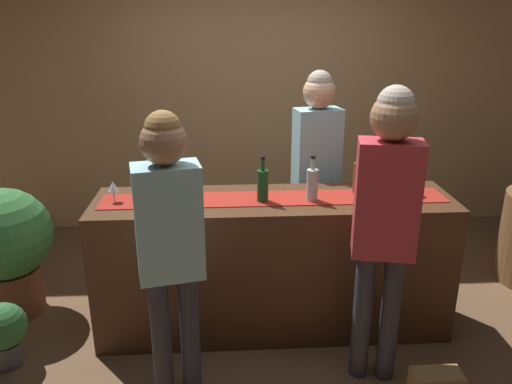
{
  "coord_description": "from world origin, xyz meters",
  "views": [
    {
      "loc": [
        -0.31,
        -3.09,
        2.12
      ],
      "look_at": [
        -0.12,
        0.0,
        1.01
      ],
      "focal_mm": 35.57,
      "sensor_mm": 36.0,
      "label": 1
    }
  ],
  "objects": [
    {
      "name": "ground_plane",
      "position": [
        0.0,
        0.0,
        0.0
      ],
      "size": [
        10.0,
        10.0,
        0.0
      ],
      "primitive_type": "plane",
      "color": "brown"
    },
    {
      "name": "back_wall",
      "position": [
        0.0,
        1.9,
        1.45
      ],
      "size": [
        6.0,
        0.12,
        2.9
      ],
      "primitive_type": "cube",
      "color": "tan",
      "rests_on": "ground"
    },
    {
      "name": "bar_counter",
      "position": [
        0.0,
        0.0,
        0.48
      ],
      "size": [
        2.36,
        0.6,
        0.96
      ],
      "primitive_type": "cube",
      "color": "#472B19",
      "rests_on": "ground"
    },
    {
      "name": "counter_runner_cloth",
      "position": [
        0.0,
        0.0,
        0.96
      ],
      "size": [
        2.25,
        0.28,
        0.01
      ],
      "primitive_type": "cube",
      "color": "maroon",
      "rests_on": "bar_counter"
    },
    {
      "name": "wine_bottle_clear",
      "position": [
        0.24,
        -0.05,
        1.07
      ],
      "size": [
        0.07,
        0.07,
        0.3
      ],
      "color": "#B2C6C1",
      "rests_on": "bar_counter"
    },
    {
      "name": "wine_bottle_amber",
      "position": [
        0.57,
        0.08,
        1.07
      ],
      "size": [
        0.07,
        0.07,
        0.3
      ],
      "color": "brown",
      "rests_on": "bar_counter"
    },
    {
      "name": "wine_bottle_green",
      "position": [
        -0.08,
        -0.05,
        1.07
      ],
      "size": [
        0.07,
        0.07,
        0.3
      ],
      "color": "#194723",
      "rests_on": "bar_counter"
    },
    {
      "name": "wine_glass_near_customer",
      "position": [
        -0.59,
        -0.05,
        1.06
      ],
      "size": [
        0.07,
        0.07,
        0.14
      ],
      "color": "silver",
      "rests_on": "bar_counter"
    },
    {
      "name": "wine_glass_mid_counter",
      "position": [
        -1.03,
        -0.01,
        1.06
      ],
      "size": [
        0.07,
        0.07,
        0.14
      ],
      "color": "silver",
      "rests_on": "bar_counter"
    },
    {
      "name": "wine_glass_far_end",
      "position": [
        0.94,
        -0.01,
        1.06
      ],
      "size": [
        0.07,
        0.07,
        0.14
      ],
      "color": "silver",
      "rests_on": "bar_counter"
    },
    {
      "name": "bartender",
      "position": [
        0.38,
        0.58,
        1.06
      ],
      "size": [
        0.37,
        0.26,
        1.72
      ],
      "rotation": [
        0.0,
        0.0,
        3.32
      ],
      "color": "#26262B",
      "rests_on": "ground"
    },
    {
      "name": "customer_sipping",
      "position": [
        0.56,
        -0.57,
        1.1
      ],
      "size": [
        0.37,
        0.26,
        1.77
      ],
      "rotation": [
        0.0,
        0.0,
        -0.2
      ],
      "color": "#33333D",
      "rests_on": "ground"
    },
    {
      "name": "customer_browsing",
      "position": [
        -0.61,
        -0.67,
        1.03
      ],
      "size": [
        0.37,
        0.27,
        1.67
      ],
      "rotation": [
        0.0,
        0.0,
        0.21
      ],
      "color": "#33333D",
      "rests_on": "ground"
    },
    {
      "name": "potted_plant_tall",
      "position": [
        -1.89,
        0.27,
        0.55
      ],
      "size": [
        0.66,
        0.66,
        0.96
      ],
      "color": "brown",
      "rests_on": "ground"
    },
    {
      "name": "potted_plant_small",
      "position": [
        -1.71,
        -0.34,
        0.25
      ],
      "size": [
        0.29,
        0.29,
        0.42
      ],
      "color": "#4C4C51",
      "rests_on": "ground"
    }
  ]
}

